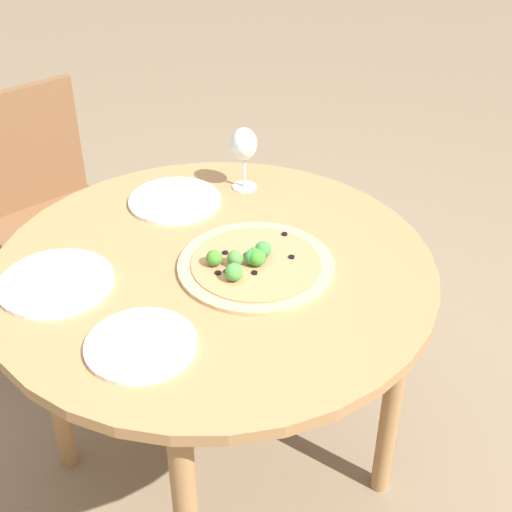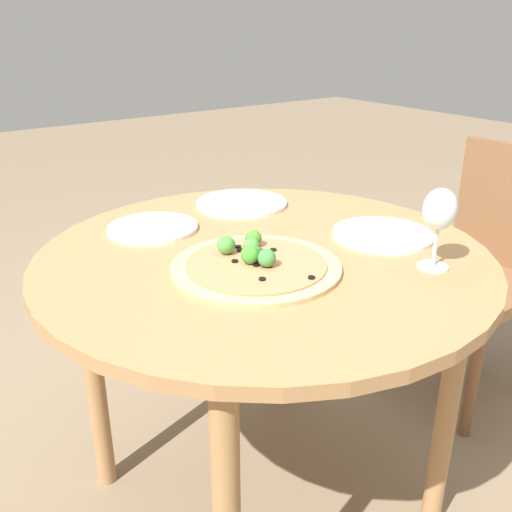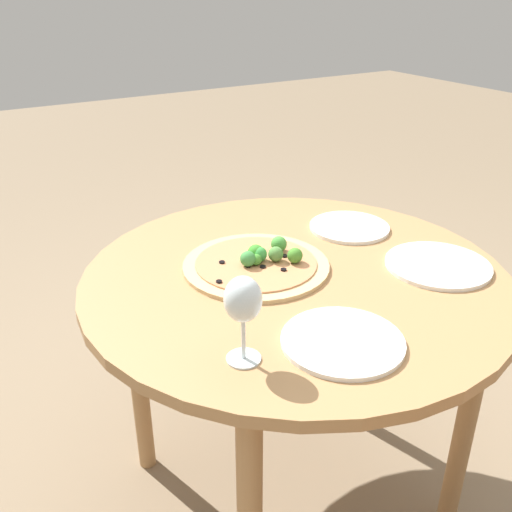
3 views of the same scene
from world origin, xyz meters
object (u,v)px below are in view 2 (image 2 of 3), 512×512
(pizza, at_px, (255,263))
(wine_glass, at_px, (440,212))
(plate_near, at_px, (153,228))
(plate_side, at_px, (383,234))
(plate_far, at_px, (242,203))
(chair, at_px, (482,265))

(pizza, bearing_deg, wine_glass, -125.42)
(pizza, height_order, plate_near, pizza)
(pizza, relative_size, wine_glass, 2.07)
(plate_near, distance_m, plate_side, 0.56)
(wine_glass, xyz_separation_m, plate_far, (0.59, 0.08, -0.12))
(plate_far, bearing_deg, wine_glass, -172.43)
(chair, height_order, wine_glass, wine_glass)
(wine_glass, height_order, plate_far, wine_glass)
(wine_glass, bearing_deg, pizza, 54.58)
(wine_glass, height_order, plate_side, wine_glass)
(plate_far, bearing_deg, plate_near, 96.92)
(pizza, xyz_separation_m, plate_far, (0.37, -0.22, -0.01))
(pizza, height_order, plate_far, pizza)
(plate_near, bearing_deg, pizza, -168.95)
(plate_near, xyz_separation_m, plate_far, (0.04, -0.29, 0.00))
(chair, relative_size, wine_glass, 4.88)
(pizza, distance_m, wine_glass, 0.39)
(chair, relative_size, plate_near, 3.80)
(chair, xyz_separation_m, plate_side, (-0.10, 0.61, 0.28))
(chair, distance_m, plate_near, 1.11)
(wine_glass, relative_size, plate_far, 0.68)
(plate_far, bearing_deg, plate_side, -161.74)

